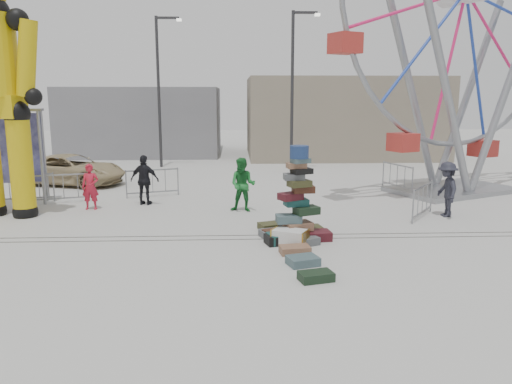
{
  "coord_description": "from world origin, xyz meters",
  "views": [
    {
      "loc": [
        0.05,
        -12.61,
        3.89
      ],
      "look_at": [
        0.68,
        1.68,
        1.12
      ],
      "focal_mm": 35.0,
      "sensor_mm": 36.0,
      "label": 1
    }
  ],
  "objects_px": {
    "barricade_dummy_c": "(153,183)",
    "barricade_wheel_back": "(397,177)",
    "pedestrian_red": "(90,187)",
    "parked_suv": "(71,170)",
    "barricade_wheel_front": "(423,201)",
    "pedestrian_black": "(145,180)",
    "suitcase_tower": "(297,214)",
    "barricade_dummy_b": "(64,188)",
    "barricade_dummy_a": "(24,188)",
    "steamer_trunk": "(290,238)",
    "ferris_wheel": "(464,18)",
    "pedestrian_green": "(243,185)",
    "pedestrian_grey": "(447,189)",
    "lamp_post_left": "(160,84)",
    "lamp_post_right": "(294,84)"
  },
  "relations": [
    {
      "from": "suitcase_tower",
      "to": "barricade_dummy_c",
      "type": "xyz_separation_m",
      "value": [
        -4.9,
        6.14,
        -0.17
      ]
    },
    {
      "from": "ferris_wheel",
      "to": "steamer_trunk",
      "type": "bearing_deg",
      "value": -160.94
    },
    {
      "from": "suitcase_tower",
      "to": "barricade_dummy_b",
      "type": "bearing_deg",
      "value": 132.66
    },
    {
      "from": "barricade_wheel_front",
      "to": "pedestrian_green",
      "type": "relative_size",
      "value": 1.09
    },
    {
      "from": "suitcase_tower",
      "to": "ferris_wheel",
      "type": "bearing_deg",
      "value": 27.72
    },
    {
      "from": "pedestrian_green",
      "to": "pedestrian_grey",
      "type": "distance_m",
      "value": 6.68
    },
    {
      "from": "suitcase_tower",
      "to": "ferris_wheel",
      "type": "xyz_separation_m",
      "value": [
        7.18,
        6.57,
        6.09
      ]
    },
    {
      "from": "lamp_post_left",
      "to": "lamp_post_right",
      "type": "bearing_deg",
      "value": -15.95
    },
    {
      "from": "barricade_dummy_a",
      "to": "barricade_dummy_c",
      "type": "relative_size",
      "value": 1.0
    },
    {
      "from": "barricade_dummy_c",
      "to": "pedestrian_red",
      "type": "xyz_separation_m",
      "value": [
        -1.78,
        -2.15,
        0.24
      ]
    },
    {
      "from": "barricade_dummy_b",
      "to": "pedestrian_green",
      "type": "distance_m",
      "value": 6.77
    },
    {
      "from": "barricade_wheel_back",
      "to": "pedestrian_grey",
      "type": "distance_m",
      "value": 4.7
    },
    {
      "from": "pedestrian_green",
      "to": "barricade_dummy_c",
      "type": "bearing_deg",
      "value": 157.78
    },
    {
      "from": "barricade_dummy_a",
      "to": "pedestrian_red",
      "type": "relative_size",
      "value": 1.26
    },
    {
      "from": "barricade_dummy_c",
      "to": "pedestrian_red",
      "type": "distance_m",
      "value": 2.8
    },
    {
      "from": "ferris_wheel",
      "to": "barricade_dummy_c",
      "type": "distance_m",
      "value": 13.61
    },
    {
      "from": "suitcase_tower",
      "to": "barricade_dummy_a",
      "type": "height_order",
      "value": "suitcase_tower"
    },
    {
      "from": "pedestrian_grey",
      "to": "lamp_post_left",
      "type": "bearing_deg",
      "value": -136.24
    },
    {
      "from": "suitcase_tower",
      "to": "barricade_dummy_b",
      "type": "distance_m",
      "value": 9.47
    },
    {
      "from": "pedestrian_red",
      "to": "pedestrian_grey",
      "type": "distance_m",
      "value": 11.97
    },
    {
      "from": "barricade_dummy_b",
      "to": "parked_suv",
      "type": "height_order",
      "value": "parked_suv"
    },
    {
      "from": "barricade_wheel_front",
      "to": "pedestrian_black",
      "type": "bearing_deg",
      "value": 112.36
    },
    {
      "from": "suitcase_tower",
      "to": "barricade_wheel_back",
      "type": "distance_m",
      "value": 8.77
    },
    {
      "from": "barricade_wheel_back",
      "to": "pedestrian_red",
      "type": "xyz_separation_m",
      "value": [
        -11.78,
        -3.14,
        0.24
      ]
    },
    {
      "from": "barricade_wheel_front",
      "to": "barricade_dummy_b",
      "type": "bearing_deg",
      "value": 113.88
    },
    {
      "from": "lamp_post_right",
      "to": "pedestrian_black",
      "type": "bearing_deg",
      "value": -128.84
    },
    {
      "from": "barricade_dummy_c",
      "to": "barricade_wheel_back",
      "type": "bearing_deg",
      "value": -12.11
    },
    {
      "from": "pedestrian_green",
      "to": "steamer_trunk",
      "type": "bearing_deg",
      "value": -58.48
    },
    {
      "from": "pedestrian_black",
      "to": "barricade_wheel_front",
      "type": "bearing_deg",
      "value": 178.02
    },
    {
      "from": "lamp_post_left",
      "to": "barricade_wheel_front",
      "type": "distance_m",
      "value": 16.24
    },
    {
      "from": "lamp_post_right",
      "to": "barricade_dummy_b",
      "type": "xyz_separation_m",
      "value": [
        -9.32,
        -7.36,
        -3.93
      ]
    },
    {
      "from": "barricade_dummy_c",
      "to": "pedestrian_black",
      "type": "xyz_separation_m",
      "value": [
        -0.03,
        -1.47,
        0.35
      ]
    },
    {
      "from": "barricade_wheel_back",
      "to": "ferris_wheel",
      "type": "bearing_deg",
      "value": 57.04
    },
    {
      "from": "barricade_dummy_c",
      "to": "pedestrian_grey",
      "type": "distance_m",
      "value": 10.74
    },
    {
      "from": "lamp_post_right",
      "to": "parked_suv",
      "type": "distance_m",
      "value": 11.49
    },
    {
      "from": "pedestrian_red",
      "to": "pedestrian_green",
      "type": "bearing_deg",
      "value": -6.96
    },
    {
      "from": "steamer_trunk",
      "to": "barricade_wheel_front",
      "type": "height_order",
      "value": "barricade_wheel_front"
    },
    {
      "from": "steamer_trunk",
      "to": "suitcase_tower",
      "type": "bearing_deg",
      "value": 92.13
    },
    {
      "from": "barricade_wheel_back",
      "to": "pedestrian_red",
      "type": "relative_size",
      "value": 1.26
    },
    {
      "from": "suitcase_tower",
      "to": "barricade_wheel_front",
      "type": "relative_size",
      "value": 1.29
    },
    {
      "from": "barricade_wheel_front",
      "to": "parked_suv",
      "type": "xyz_separation_m",
      "value": [
        -13.3,
        6.75,
        0.12
      ]
    },
    {
      "from": "barricade_wheel_front",
      "to": "pedestrian_black",
      "type": "distance_m",
      "value": 9.58
    },
    {
      "from": "lamp_post_right",
      "to": "pedestrian_red",
      "type": "xyz_separation_m",
      "value": [
        -8.02,
        -8.46,
        -3.69
      ]
    },
    {
      "from": "ferris_wheel",
      "to": "barricade_wheel_front",
      "type": "bearing_deg",
      "value": -148.18
    },
    {
      "from": "lamp_post_left",
      "to": "barricade_dummy_a",
      "type": "distance_m",
      "value": 10.78
    },
    {
      "from": "barricade_wheel_front",
      "to": "pedestrian_black",
      "type": "relative_size",
      "value": 1.11
    },
    {
      "from": "pedestrian_red",
      "to": "parked_suv",
      "type": "bearing_deg",
      "value": 112.88
    },
    {
      "from": "barricade_dummy_a",
      "to": "barricade_wheel_back",
      "type": "xyz_separation_m",
      "value": [
        14.5,
        1.99,
        0.0
      ]
    },
    {
      "from": "ferris_wheel",
      "to": "barricade_dummy_b",
      "type": "bearing_deg",
      "value": 160.86
    },
    {
      "from": "pedestrian_red",
      "to": "steamer_trunk",
      "type": "bearing_deg",
      "value": -36.52
    }
  ]
}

